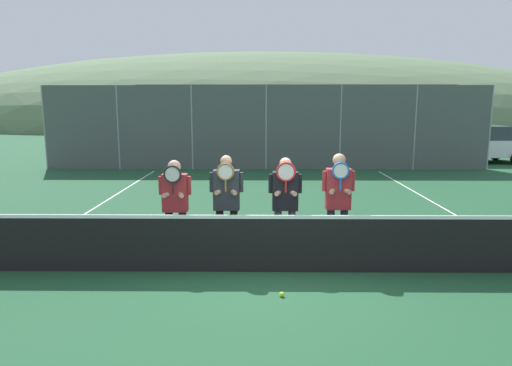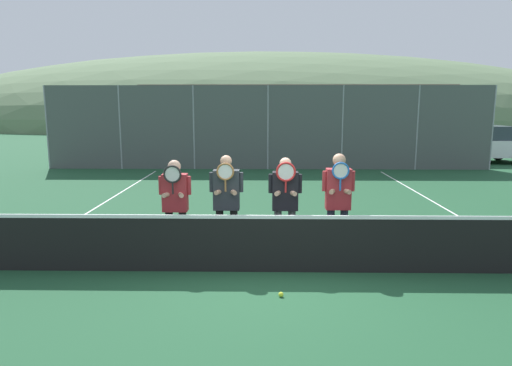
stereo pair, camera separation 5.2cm
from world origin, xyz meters
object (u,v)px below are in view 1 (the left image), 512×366
player_leftmost (175,200)px  car_far_left (139,142)px  player_rightmost (338,197)px  car_right_of_center (474,143)px  player_center_left (227,199)px  car_left_of_center (250,143)px  car_center (363,144)px  tennis_ball_on_court (282,294)px  player_center_right (285,199)px

player_leftmost → car_far_left: (-4.11, 13.21, -0.07)m
player_rightmost → car_right_of_center: size_ratio=0.39×
player_center_left → car_far_left: 14.15m
player_leftmost → car_right_of_center: size_ratio=0.37×
car_left_of_center → car_center: size_ratio=1.01×
car_center → player_rightmost: bearing=-104.1°
car_far_left → car_left_of_center: 5.05m
car_left_of_center → player_center_left: bearing=-90.3°
player_rightmost → tennis_ball_on_court: (-1.01, -1.61, -1.03)m
car_right_of_center → car_left_of_center: bearing=-178.4°
player_center_left → player_leftmost: bearing=177.5°
player_center_right → player_rightmost: size_ratio=0.96×
player_rightmost → car_left_of_center: 13.22m
player_rightmost → player_center_left: bearing=179.9°
player_rightmost → car_center: bearing=75.9°
player_rightmost → car_right_of_center: bearing=57.7°
player_center_left → car_far_left: size_ratio=0.40×
car_far_left → car_center: (10.20, 0.05, -0.08)m
player_center_left → player_rightmost: 1.88m
player_rightmost → car_left_of_center: player_rightmost is taller
player_center_left → car_left_of_center: bearing=89.7°
player_leftmost → car_center: 14.59m
car_center → car_right_of_center: (5.12, 0.08, 0.00)m
car_left_of_center → tennis_ball_on_court: size_ratio=68.50×
player_center_right → car_center: player_center_right is taller
car_far_left → car_left_of_center: car_far_left is taller
player_rightmost → car_far_left: car_far_left is taller
player_leftmost → car_left_of_center: car_left_of_center is taller
player_center_right → car_center: 13.87m
player_center_left → player_rightmost: player_rightmost is taller
car_far_left → car_center: car_far_left is taller
player_leftmost → car_left_of_center: 13.08m
player_leftmost → car_center: player_leftmost is taller
car_center → player_leftmost: bearing=-114.7°
car_far_left → tennis_ball_on_court: car_far_left is taller
player_rightmost → car_center: size_ratio=0.39×
car_right_of_center → player_leftmost: bearing=-130.1°
car_center → tennis_ball_on_court: 15.55m
car_left_of_center → car_center: (5.15, 0.21, -0.04)m
player_center_left → car_right_of_center: (10.33, 13.37, -0.18)m
player_center_left → car_left_of_center: player_center_left is taller
player_leftmost → car_right_of_center: bearing=49.9°
car_far_left → car_center: size_ratio=0.96×
car_left_of_center → car_right_of_center: (10.27, 0.29, -0.04)m
car_left_of_center → car_center: 5.16m
tennis_ball_on_court → car_left_of_center: bearing=93.1°
player_leftmost → player_center_right: player_center_right is taller
player_center_right → car_right_of_center: (9.34, 13.29, -0.16)m
car_left_of_center → player_leftmost: bearing=-94.1°
player_center_left → player_center_right: (0.99, 0.08, -0.02)m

